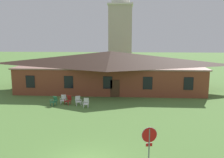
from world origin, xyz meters
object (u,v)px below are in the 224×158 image
at_px(stop_sign, 149,142).
at_px(lawn_chair_middle, 78,100).
at_px(lawn_chair_near_door, 63,99).
at_px(lawn_chair_by_porch, 54,101).
at_px(lawn_chair_left_end, 68,100).
at_px(lawn_chair_right_end, 86,103).

xyz_separation_m(stop_sign, lawn_chair_middle, (-6.34, 13.03, -1.45)).
bearing_deg(lawn_chair_near_door, stop_sign, -59.15).
height_order(stop_sign, lawn_chair_by_porch, stop_sign).
xyz_separation_m(stop_sign, lawn_chair_near_door, (-8.03, 13.45, -1.45)).
xyz_separation_m(lawn_chair_by_porch, lawn_chair_middle, (2.49, 0.30, 0.00)).
height_order(lawn_chair_left_end, lawn_chair_middle, same).
bearing_deg(stop_sign, lawn_chair_right_end, 113.61).
relative_size(stop_sign, lawn_chair_by_porch, 2.86).
xyz_separation_m(lawn_chair_near_door, lawn_chair_middle, (1.69, -0.42, 0.00)).
bearing_deg(lawn_chair_right_end, lawn_chair_middle, 141.22).
bearing_deg(lawn_chair_middle, lawn_chair_right_end, -38.78).
bearing_deg(lawn_chair_right_end, stop_sign, -66.39).
bearing_deg(stop_sign, lawn_chair_near_door, 120.85).
relative_size(stop_sign, lawn_chair_middle, 2.86).
height_order(lawn_chair_left_end, lawn_chair_right_end, same).
height_order(lawn_chair_near_door, lawn_chair_right_end, same).
xyz_separation_m(lawn_chair_left_end, lawn_chair_right_end, (2.08, -0.96, 0.00)).
relative_size(lawn_chair_near_door, lawn_chair_middle, 1.00).
relative_size(stop_sign, lawn_chair_right_end, 2.86).
relative_size(stop_sign, lawn_chair_left_end, 2.86).
xyz_separation_m(stop_sign, lawn_chair_right_end, (-5.34, 12.23, -1.45)).
distance_m(lawn_chair_near_door, lawn_chair_middle, 1.75).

